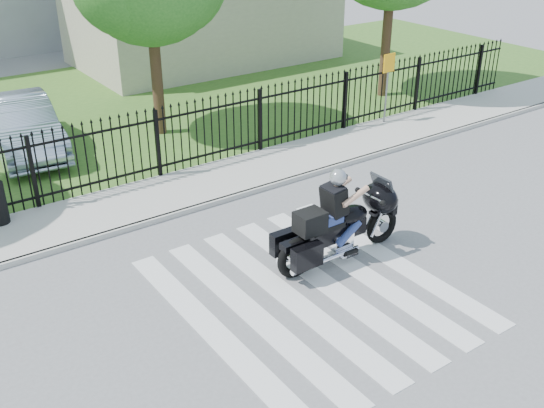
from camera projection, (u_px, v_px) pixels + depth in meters
ground at (309, 292)px, 11.46m from camera, size 120.00×120.00×0.00m
crosswalk at (309, 291)px, 11.46m from camera, size 5.00×5.50×0.01m
sidewalk at (179, 191)px, 15.09m from camera, size 40.00×2.00×0.12m
curb at (200, 207)px, 14.36m from camera, size 40.00×0.12×0.12m
grass_strip at (77, 115)px, 20.23m from camera, size 40.00×12.00×0.02m
iron_fence at (158, 146)px, 15.44m from camera, size 26.00×0.04×1.80m
building_low at (203, 17)px, 25.97m from camera, size 10.00×6.00×3.50m
motorcycle_rider at (338, 222)px, 12.12m from camera, size 2.97×0.87×1.97m
parked_car at (22, 126)px, 17.11m from camera, size 1.96×4.66×1.50m
traffic_sign at (388, 74)px, 18.68m from camera, size 0.45×0.08×2.08m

